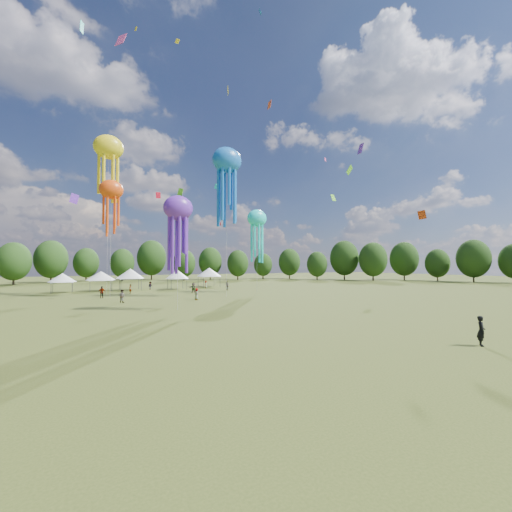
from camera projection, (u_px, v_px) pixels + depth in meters
name	position (u px, v px, depth m)	size (l,w,h in m)	color
ground	(362.00, 354.00, 18.34)	(300.00, 300.00, 0.00)	#384416
observer_main	(481.00, 331.00, 20.21)	(0.69, 0.45, 1.89)	black
spectator_near	(122.00, 296.00, 42.93)	(0.86, 0.67, 1.76)	gray
spectators_far	(180.00, 288.00, 58.75)	(23.57, 24.28, 1.84)	gray
festival_tents	(147.00, 274.00, 65.85)	(34.21, 9.69, 4.39)	#47474C
show_kites	(176.00, 187.00, 52.16)	(29.33, 25.89, 27.19)	#FF4E0F
small_kites	(174.00, 106.00, 52.66)	(77.62, 58.05, 46.12)	#FF4E0F
treeline	(140.00, 258.00, 72.13)	(201.57, 95.24, 13.43)	#38281C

